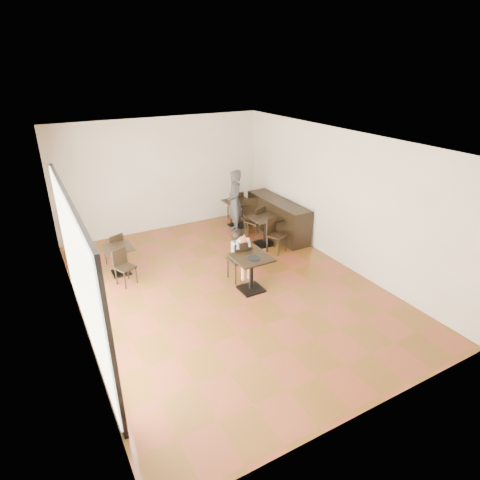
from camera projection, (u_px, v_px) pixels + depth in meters
floor at (227, 288)px, 8.86m from camera, size 6.00×8.00×0.01m
ceiling at (225, 141)px, 7.54m from camera, size 6.00×8.00×0.01m
wall_back at (162, 175)px, 11.39m from camera, size 6.00×0.01×3.20m
wall_front at (372, 323)px, 5.01m from camera, size 6.00×0.01×3.20m
wall_left at (71, 251)px, 6.88m from camera, size 0.01×8.00×3.20m
wall_right at (338, 198)px, 9.52m from camera, size 0.01×8.00×3.20m
storefront_window at (79, 273)px, 6.58m from camera, size 0.04×4.50×2.60m
child_table at (251, 274)px, 8.61m from camera, size 0.77×0.77×0.81m
child_chair at (239, 260)px, 9.01m from camera, size 0.44×0.44×0.97m
child at (239, 255)px, 8.96m from camera, size 0.44×0.61×1.23m
plate at (254, 258)px, 8.36m from camera, size 0.27×0.27×0.02m
pizza_slice at (243, 240)px, 8.63m from camera, size 0.28×0.22×0.07m
adult_patron at (235, 202)px, 11.37m from camera, size 0.58×0.75×1.83m
cafe_table_mid at (265, 231)px, 10.79m from camera, size 0.94×0.94×0.77m
cafe_table_left at (120, 260)px, 9.32m from camera, size 0.84×0.84×0.68m
cafe_table_back at (238, 214)px, 11.95m from camera, size 0.91×0.91×0.80m
chair_mid_a at (255, 222)px, 11.20m from camera, size 0.54×0.54×0.92m
chair_mid_b at (277, 236)px, 10.33m from camera, size 0.54×0.54×0.92m
chair_left_a at (114, 249)px, 9.73m from camera, size 0.48×0.48×0.82m
chair_left_b at (125, 268)px, 8.85m from camera, size 0.48×0.48×0.82m
chair_back_a at (235, 206)px, 12.37m from camera, size 0.52×0.52×0.96m
chair_back_b at (252, 216)px, 11.54m from camera, size 0.52×0.52×0.96m
service_counter at (277, 217)px, 11.42m from camera, size 0.60×2.40×1.00m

